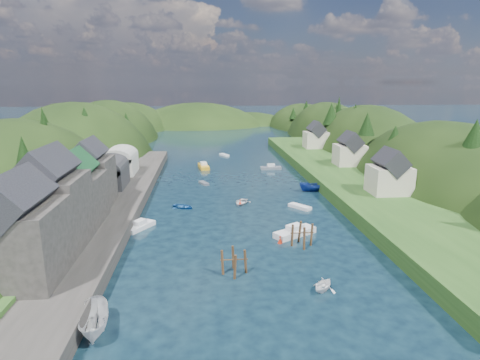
{
  "coord_description": "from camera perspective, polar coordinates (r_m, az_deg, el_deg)",
  "views": [
    {
      "loc": [
        -6.73,
        -46.76,
        22.32
      ],
      "look_at": [
        0.0,
        28.0,
        4.0
      ],
      "focal_mm": 30.0,
      "sensor_mm": 36.0,
      "label": 1
    }
  ],
  "objects": [
    {
      "name": "piling_cluster_near",
      "position": [
        48.84,
        -0.85,
        -11.85
      ],
      "size": [
        3.3,
        3.07,
        3.62
      ],
      "color": "#382314",
      "rests_on": "ground"
    },
    {
      "name": "channel_buoy_near",
      "position": [
        57.93,
        5.73,
        -8.51
      ],
      "size": [
        0.7,
        0.7,
        1.1
      ],
      "color": "red",
      "rests_on": "ground"
    },
    {
      "name": "hillside_left",
      "position": [
        131.2,
        -21.95,
        -0.68
      ],
      "size": [
        44.0,
        245.56,
        52.0
      ],
      "color": "black",
      "rests_on": "ground"
    },
    {
      "name": "ground",
      "position": [
        99.53,
        -1.14,
        0.75
      ],
      "size": [
        600.0,
        600.0,
        0.0
      ],
      "primitive_type": "plane",
      "color": "black",
      "rests_on": "ground"
    },
    {
      "name": "moored_boats",
      "position": [
        67.99,
        -0.79,
        -4.82
      ],
      "size": [
        37.71,
        95.59,
        2.5
      ],
      "color": "silver",
      "rests_on": "ground"
    },
    {
      "name": "hill_trees",
      "position": [
        112.51,
        -1.74,
        8.0
      ],
      "size": [
        91.73,
        146.86,
        12.51
      ],
      "color": "black",
      "rests_on": "ground"
    },
    {
      "name": "right_bank_cottages",
      "position": [
        102.57,
        14.76,
        4.02
      ],
      "size": [
        9.0,
        59.24,
        8.41
      ],
      "color": "beige",
      "rests_on": "terrace_right"
    },
    {
      "name": "far_hills",
      "position": [
        223.38,
        -3.06,
        5.17
      ],
      "size": [
        103.0,
        68.0,
        44.0
      ],
      "color": "black",
      "rests_on": "ground"
    },
    {
      "name": "quay_left",
      "position": [
        72.18,
        -18.79,
        -4.22
      ],
      "size": [
        12.0,
        110.0,
        2.0
      ],
      "primitive_type": "cube",
      "color": "#2D2B28",
      "rests_on": "ground"
    },
    {
      "name": "terrace_left_grass",
      "position": [
        74.1,
        -24.08,
        -4.04
      ],
      "size": [
        12.0,
        110.0,
        2.5
      ],
      "primitive_type": "cube",
      "color": "#234719",
      "rests_on": "ground"
    },
    {
      "name": "piling_cluster_far",
      "position": [
        57.21,
        8.78,
        -7.98
      ],
      "size": [
        3.29,
        3.06,
        3.8
      ],
      "color": "#382314",
      "rests_on": "ground"
    },
    {
      "name": "boat_sheds",
      "position": [
        89.54,
        -17.48,
        2.1
      ],
      "size": [
        7.0,
        21.0,
        7.5
      ],
      "color": "#2D2D30",
      "rests_on": "quay_left"
    },
    {
      "name": "channel_buoy_far",
      "position": [
        75.01,
        0.02,
        -3.21
      ],
      "size": [
        0.7,
        0.7,
        1.1
      ],
      "color": "red",
      "rests_on": "ground"
    },
    {
      "name": "quayside_buildings",
      "position": [
        58.56,
        -24.18,
        -2.6
      ],
      "size": [
        8.0,
        35.84,
        12.9
      ],
      "color": "#2D2B28",
      "rests_on": "quay_left"
    },
    {
      "name": "terrace_right",
      "position": [
        94.77,
        14.56,
        0.39
      ],
      "size": [
        16.0,
        120.0,
        2.4
      ],
      "primitive_type": "cube",
      "color": "#234719",
      "rests_on": "ground"
    },
    {
      "name": "hillside_right",
      "position": [
        135.6,
        17.43,
        0.41
      ],
      "size": [
        36.0,
        245.56,
        48.0
      ],
      "color": "black",
      "rests_on": "ground"
    }
  ]
}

